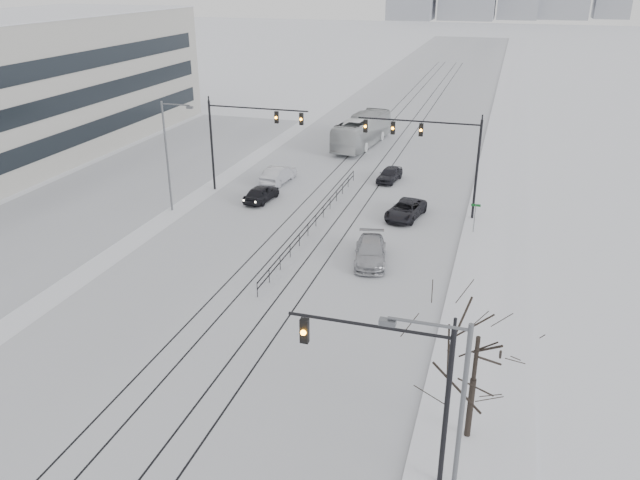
{
  "coord_description": "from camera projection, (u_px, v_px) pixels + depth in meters",
  "views": [
    {
      "loc": [
        13.31,
        -12.86,
        18.18
      ],
      "look_at": [
        3.24,
        20.42,
        3.2
      ],
      "focal_mm": 35.0,
      "sensor_mm": 36.0,
      "label": 1
    }
  ],
  "objects": [
    {
      "name": "road",
      "position": [
        390.0,
        137.0,
        74.78
      ],
      "size": [
        22.0,
        260.0,
        0.02
      ],
      "primitive_type": "cube",
      "color": "silver",
      "rests_on": "ground"
    },
    {
      "name": "street_light_west",
      "position": [
        169.0,
        149.0,
        49.6
      ],
      "size": [
        2.73,
        0.25,
        9.0
      ],
      "color": "#595B60",
      "rests_on": "ground"
    },
    {
      "name": "curb",
      "position": [
        484.0,
        143.0,
        71.82
      ],
      "size": [
        0.1,
        260.0,
        0.12
      ],
      "primitive_type": "cube",
      "color": "gray",
      "rests_on": "ground"
    },
    {
      "name": "sedan_sb_outer",
      "position": [
        278.0,
        175.0,
        58.14
      ],
      "size": [
        2.1,
        4.95,
        1.59
      ],
      "primitive_type": "imported",
      "rotation": [
        0.0,
        0.0,
        3.05
      ],
      "color": "silver",
      "rests_on": "ground"
    },
    {
      "name": "street_sign",
      "position": [
        475.0,
        214.0,
        46.39
      ],
      "size": [
        0.7,
        0.06,
        2.4
      ],
      "color": "#595B60",
      "rests_on": "ground"
    },
    {
      "name": "sedan_nb_far",
      "position": [
        389.0,
        174.0,
        58.56
      ],
      "size": [
        2.17,
        4.16,
        1.35
      ],
      "primitive_type": "imported",
      "rotation": [
        0.0,
        0.0,
        -0.15
      ],
      "color": "black",
      "rests_on": "ground"
    },
    {
      "name": "sedan_nb_front",
      "position": [
        406.0,
        210.0,
        49.83
      ],
      "size": [
        3.11,
        5.21,
        1.35
      ],
      "primitive_type": "imported",
      "rotation": [
        0.0,
        0.0,
        -0.19
      ],
      "color": "black",
      "rests_on": "ground"
    },
    {
      "name": "street_light_east",
      "position": [
        450.0,
        429.0,
        19.24
      ],
      "size": [
        2.73,
        0.25,
        9.0
      ],
      "color": "#595B60",
      "rests_on": "ground"
    },
    {
      "name": "traffic_mast_near",
      "position": [
        404.0,
        380.0,
        22.64
      ],
      "size": [
        6.1,
        0.37,
        7.0
      ],
      "color": "black",
      "rests_on": "ground"
    },
    {
      "name": "tram_rails",
      "position": [
        348.0,
        187.0,
        57.19
      ],
      "size": [
        5.3,
        180.0,
        0.01
      ],
      "color": "black",
      "rests_on": "ground"
    },
    {
      "name": "box_truck",
      "position": [
        362.0,
        131.0,
        70.15
      ],
      "size": [
        4.32,
        12.53,
        3.42
      ],
      "primitive_type": "imported",
      "rotation": [
        0.0,
        0.0,
        3.02
      ],
      "color": "#B7BABB",
      "rests_on": "ground"
    },
    {
      "name": "sedan_sb_inner",
      "position": [
        261.0,
        193.0,
        53.42
      ],
      "size": [
        2.17,
        4.4,
        1.44
      ],
      "primitive_type": "imported",
      "rotation": [
        0.0,
        0.0,
        3.03
      ],
      "color": "black",
      "rests_on": "ground"
    },
    {
      "name": "traffic_mast_ne",
      "position": [
        435.0,
        146.0,
        48.35
      ],
      "size": [
        9.6,
        0.37,
        8.0
      ],
      "color": "black",
      "rests_on": "ground"
    },
    {
      "name": "median_fence",
      "position": [
        316.0,
        220.0,
        48.2
      ],
      "size": [
        0.06,
        24.0,
        1.0
      ],
      "color": "black",
      "rests_on": "ground"
    },
    {
      "name": "traffic_mast_nw",
      "position": [
        242.0,
        131.0,
        53.74
      ],
      "size": [
        9.1,
        0.37,
        8.0
      ],
      "color": "black",
      "rests_on": "ground"
    },
    {
      "name": "parking_strip",
      "position": [
        127.0,
        184.0,
        58.12
      ],
      "size": [
        14.0,
        60.0,
        0.03
      ],
      "primitive_type": "cube",
      "color": "silver",
      "rests_on": "ground"
    },
    {
      "name": "bare_tree",
      "position": [
        477.0,
        348.0,
        24.66
      ],
      "size": [
        4.4,
        4.4,
        6.1
      ],
      "color": "black",
      "rests_on": "ground"
    },
    {
      "name": "sidewalk_east",
      "position": [
        506.0,
        144.0,
        71.16
      ],
      "size": [
        5.0,
        260.0,
        0.16
      ],
      "primitive_type": "cube",
      "color": "white",
      "rests_on": "ground"
    },
    {
      "name": "sedan_nb_right",
      "position": [
        370.0,
        252.0,
        42.16
      ],
      "size": [
        3.0,
        5.41,
        1.48
      ],
      "primitive_type": "imported",
      "rotation": [
        0.0,
        0.0,
        0.19
      ],
      "color": "#A5A6AC",
      "rests_on": "ground"
    }
  ]
}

